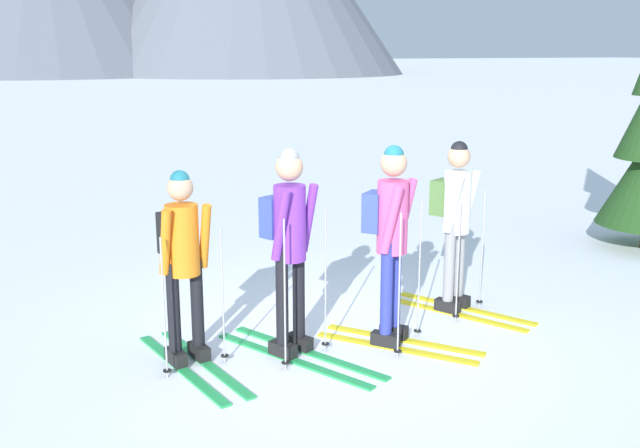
% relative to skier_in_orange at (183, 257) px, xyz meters
% --- Properties ---
extents(ground_plane, '(400.00, 400.00, 0.00)m').
position_rel_skier_in_orange_xyz_m(ground_plane, '(1.30, -0.02, -0.96)').
color(ground_plane, white).
extents(skier_in_orange, '(0.65, 1.71, 1.71)m').
position_rel_skier_in_orange_xyz_m(skier_in_orange, '(0.00, 0.00, 0.00)').
color(skier_in_orange, green).
rests_on(skier_in_orange, ground).
extents(skier_in_purple, '(1.09, 1.73, 1.87)m').
position_rel_skier_in_orange_xyz_m(skier_in_purple, '(0.90, -0.19, 0.11)').
color(skier_in_purple, green).
rests_on(skier_in_purple, ground).
extents(skier_in_pink, '(1.25, 1.39, 1.87)m').
position_rel_skier_in_orange_xyz_m(skier_in_pink, '(1.84, -0.32, 0.11)').
color(skier_in_pink, yellow).
rests_on(skier_in_pink, ground).
extents(skier_in_white, '(1.04, 1.52, 1.79)m').
position_rel_skier_in_orange_xyz_m(skier_in_white, '(2.87, 0.22, 0.06)').
color(skier_in_white, yellow).
rests_on(skier_in_white, ground).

